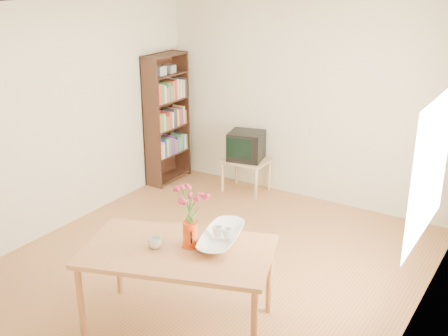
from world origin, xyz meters
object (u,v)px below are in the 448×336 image
Objects in this scene: table at (178,257)px; bowl at (221,218)px; mug at (155,243)px; pitcher at (191,235)px; television at (247,145)px.

bowl is (0.22, 0.32, 0.29)m from table.
mug is 0.58m from bowl.
pitcher reaches higher than mug.
table is 3.38× the size of television.
television reaches higher than table.
television is at bearing -136.08° from mug.
table is 0.22m from mug.
mug is 0.22× the size of television.
table is 0.48m from bowl.
mug reaches higher than table.
pitcher is (0.06, 0.11, 0.17)m from table.
bowl is (0.16, 0.21, 0.11)m from pitcher.
pitcher is 1.97× the size of mug.
bowl is 0.87× the size of television.
table is at bearing -83.59° from television.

